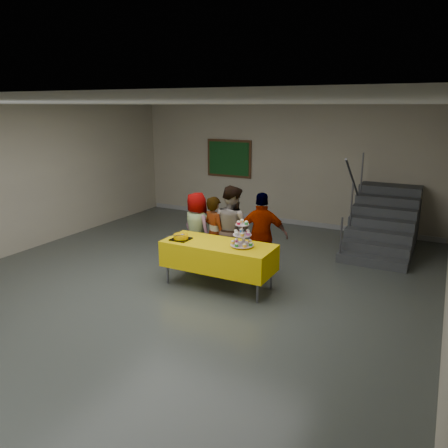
{
  "coord_description": "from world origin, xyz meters",
  "views": [
    {
      "loc": [
        3.82,
        -5.55,
        2.98
      ],
      "look_at": [
        0.56,
        0.73,
        1.05
      ],
      "focal_mm": 35.0,
      "sensor_mm": 36.0,
      "label": 1
    }
  ],
  "objects_px": {
    "bear_cake": "(181,236)",
    "schoolchild_a": "(197,229)",
    "cupcake_stand": "(242,237)",
    "schoolchild_c": "(232,229)",
    "bake_table": "(218,255)",
    "staircase": "(384,224)",
    "schoolchild_d": "(262,236)",
    "schoolchild_b": "(214,234)",
    "noticeboard": "(229,158)"
  },
  "relations": [
    {
      "from": "bake_table",
      "to": "noticeboard",
      "type": "height_order",
      "value": "noticeboard"
    },
    {
      "from": "bear_cake",
      "to": "schoolchild_a",
      "type": "bearing_deg",
      "value": 103.56
    },
    {
      "from": "schoolchild_a",
      "to": "staircase",
      "type": "bearing_deg",
      "value": -115.13
    },
    {
      "from": "schoolchild_c",
      "to": "schoolchild_d",
      "type": "relative_size",
      "value": 1.04
    },
    {
      "from": "bear_cake",
      "to": "schoolchild_a",
      "type": "relative_size",
      "value": 0.25
    },
    {
      "from": "bear_cake",
      "to": "staircase",
      "type": "height_order",
      "value": "staircase"
    },
    {
      "from": "staircase",
      "to": "schoolchild_a",
      "type": "bearing_deg",
      "value": -136.76
    },
    {
      "from": "cupcake_stand",
      "to": "schoolchild_c",
      "type": "relative_size",
      "value": 0.28
    },
    {
      "from": "cupcake_stand",
      "to": "schoolchild_c",
      "type": "bearing_deg",
      "value": 126.75
    },
    {
      "from": "bake_table",
      "to": "bear_cake",
      "type": "distance_m",
      "value": 0.73
    },
    {
      "from": "noticeboard",
      "to": "schoolchild_d",
      "type": "bearing_deg",
      "value": -55.76
    },
    {
      "from": "staircase",
      "to": "noticeboard",
      "type": "distance_m",
      "value": 4.41
    },
    {
      "from": "schoolchild_b",
      "to": "schoolchild_d",
      "type": "height_order",
      "value": "schoolchild_d"
    },
    {
      "from": "cupcake_stand",
      "to": "schoolchild_a",
      "type": "relative_size",
      "value": 0.32
    },
    {
      "from": "schoolchild_c",
      "to": "bear_cake",
      "type": "bearing_deg",
      "value": 80.84
    },
    {
      "from": "bear_cake",
      "to": "schoolchild_a",
      "type": "xyz_separation_m",
      "value": [
        -0.21,
        0.88,
        -0.12
      ]
    },
    {
      "from": "bear_cake",
      "to": "noticeboard",
      "type": "relative_size",
      "value": 0.28
    },
    {
      "from": "schoolchild_a",
      "to": "noticeboard",
      "type": "bearing_deg",
      "value": -50.68
    },
    {
      "from": "schoolchild_b",
      "to": "schoolchild_d",
      "type": "relative_size",
      "value": 0.91
    },
    {
      "from": "noticeboard",
      "to": "schoolchild_b",
      "type": "bearing_deg",
      "value": -66.87
    },
    {
      "from": "staircase",
      "to": "schoolchild_d",
      "type": "bearing_deg",
      "value": -119.92
    },
    {
      "from": "schoolchild_a",
      "to": "schoolchild_d",
      "type": "xyz_separation_m",
      "value": [
        1.36,
        -0.05,
        0.06
      ]
    },
    {
      "from": "schoolchild_d",
      "to": "cupcake_stand",
      "type": "bearing_deg",
      "value": 65.56
    },
    {
      "from": "bake_table",
      "to": "schoolchild_c",
      "type": "height_order",
      "value": "schoolchild_c"
    },
    {
      "from": "schoolchild_a",
      "to": "noticeboard",
      "type": "relative_size",
      "value": 1.09
    },
    {
      "from": "bake_table",
      "to": "schoolchild_a",
      "type": "height_order",
      "value": "schoolchild_a"
    },
    {
      "from": "bear_cake",
      "to": "schoolchild_a",
      "type": "height_order",
      "value": "schoolchild_a"
    },
    {
      "from": "noticeboard",
      "to": "schoolchild_c",
      "type": "bearing_deg",
      "value": -62.49
    },
    {
      "from": "staircase",
      "to": "schoolchild_b",
      "type": "bearing_deg",
      "value": -130.74
    },
    {
      "from": "schoolchild_b",
      "to": "bake_table",
      "type": "bearing_deg",
      "value": 148.08
    },
    {
      "from": "schoolchild_c",
      "to": "staircase",
      "type": "height_order",
      "value": "staircase"
    },
    {
      "from": "schoolchild_a",
      "to": "schoolchild_b",
      "type": "distance_m",
      "value": 0.48
    },
    {
      "from": "schoolchild_a",
      "to": "cupcake_stand",
      "type": "bearing_deg",
      "value": 171.67
    },
    {
      "from": "bake_table",
      "to": "schoolchild_c",
      "type": "distance_m",
      "value": 0.82
    },
    {
      "from": "schoolchild_c",
      "to": "schoolchild_a",
      "type": "bearing_deg",
      "value": 21.9
    },
    {
      "from": "schoolchild_a",
      "to": "schoolchild_c",
      "type": "height_order",
      "value": "schoolchild_c"
    },
    {
      "from": "cupcake_stand",
      "to": "noticeboard",
      "type": "distance_m",
      "value": 5.11
    },
    {
      "from": "bear_cake",
      "to": "noticeboard",
      "type": "xyz_separation_m",
      "value": [
        -1.38,
        4.55,
        0.77
      ]
    },
    {
      "from": "bear_cake",
      "to": "schoolchild_c",
      "type": "xyz_separation_m",
      "value": [
        0.53,
        0.89,
        -0.03
      ]
    },
    {
      "from": "schoolchild_b",
      "to": "noticeboard",
      "type": "distance_m",
      "value": 4.24
    },
    {
      "from": "cupcake_stand",
      "to": "schoolchild_d",
      "type": "height_order",
      "value": "schoolchild_d"
    },
    {
      "from": "schoolchild_c",
      "to": "bake_table",
      "type": "bearing_deg",
      "value": 121.58
    },
    {
      "from": "cupcake_stand",
      "to": "noticeboard",
      "type": "bearing_deg",
      "value": 119.22
    },
    {
      "from": "cupcake_stand",
      "to": "staircase",
      "type": "xyz_separation_m",
      "value": [
        1.71,
        3.59,
        -0.45
      ]
    },
    {
      "from": "noticeboard",
      "to": "bear_cake",
      "type": "bearing_deg",
      "value": -73.1
    },
    {
      "from": "schoolchild_a",
      "to": "staircase",
      "type": "distance_m",
      "value": 4.15
    },
    {
      "from": "schoolchild_d",
      "to": "staircase",
      "type": "height_order",
      "value": "staircase"
    },
    {
      "from": "cupcake_stand",
      "to": "schoolchild_d",
      "type": "bearing_deg",
      "value": 85.46
    },
    {
      "from": "bake_table",
      "to": "schoolchild_b",
      "type": "distance_m",
      "value": 0.77
    },
    {
      "from": "schoolchild_a",
      "to": "schoolchild_b",
      "type": "bearing_deg",
      "value": -175.1
    }
  ]
}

